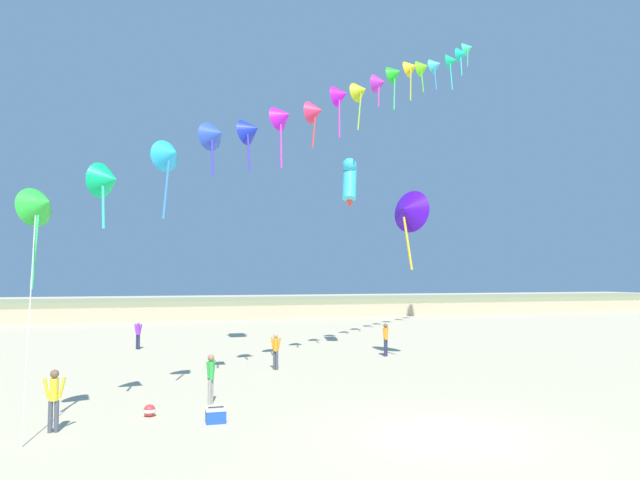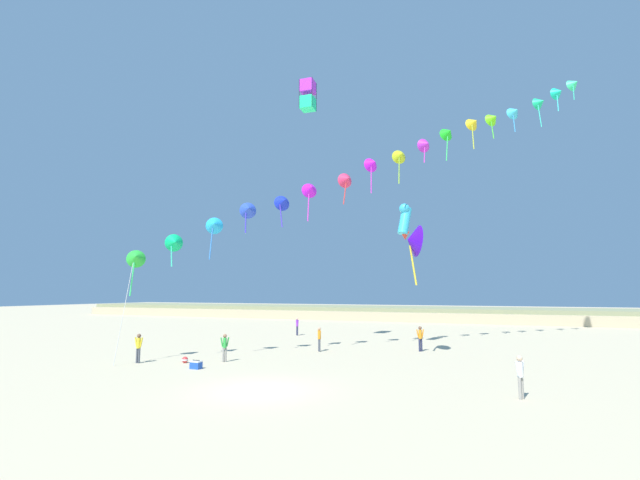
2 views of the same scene
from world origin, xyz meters
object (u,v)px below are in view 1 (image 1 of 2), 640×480
large_kite_high_solo (350,180)px  beach_cooler (216,415)px  person_far_right (54,396)px  person_near_left (138,333)px  large_kite_low_lead (408,210)px  beach_ball (149,411)px  person_near_right (276,348)px  person_mid_center (211,375)px  person_far_center (386,337)px

large_kite_high_solo → beach_cooler: 18.76m
person_far_right → large_kite_high_solo: size_ratio=0.59×
person_near_left → large_kite_low_lead: large_kite_low_lead is taller
large_kite_high_solo → beach_cooler: size_ratio=4.97×
large_kite_low_lead → beach_ball: bearing=-148.8°
person_near_right → large_kite_high_solo: 11.26m
person_far_right → beach_ball: person_far_right is taller
large_kite_high_solo → beach_cooler: bearing=-123.9°
person_near_left → beach_cooler: (2.39, -18.28, -0.76)m
person_far_right → beach_cooler: (4.34, -0.26, -0.76)m
person_near_left → person_mid_center: (2.50, -15.79, -0.03)m
person_far_center → beach_cooler: bearing=-132.1°
person_near_left → beach_cooler: bearing=-82.6°
person_mid_center → beach_ball: bearing=-149.4°
person_far_center → beach_ball: bearing=-140.4°
person_mid_center → beach_cooler: size_ratio=2.84×
large_kite_low_lead → person_far_center: bearing=91.5°
person_far_center → beach_cooler: (-10.28, -11.37, -0.79)m
person_near_right → person_far_right: size_ratio=0.99×
beach_ball → beach_cooler: bearing=-36.3°
beach_cooler → person_far_center: bearing=47.9°
person_far_center → beach_cooler: size_ratio=3.01×
person_near_right → large_kite_low_lead: size_ratio=0.41×
person_mid_center → large_kite_high_solo: size_ratio=0.57×
person_mid_center → beach_ball: size_ratio=4.52×
large_kite_low_lead → beach_cooler: large_kite_low_lead is taller
person_mid_center → large_kite_high_solo: (8.90, 10.94, 8.77)m
beach_cooler → beach_ball: 2.27m
large_kite_low_lead → beach_ball: size_ratio=11.22×
person_near_right → beach_cooler: size_ratio=2.89×
large_kite_low_lead → large_kite_high_solo: (-1.34, 4.71, 2.21)m
person_near_right → person_mid_center: bearing=-119.9°
large_kite_high_solo → person_far_right: bearing=-135.4°
person_near_left → large_kite_high_solo: size_ratio=0.59×
person_far_center → large_kite_high_solo: size_ratio=0.61×
person_near_right → large_kite_low_lead: 9.32m
person_far_center → large_kite_low_lead: (0.07, -2.66, 6.50)m
person_near_left → beach_ball: 16.97m
person_far_right → beach_cooler: person_far_right is taller
person_mid_center → person_far_center: bearing=41.1°
person_far_right → large_kite_high_solo: bearing=44.6°
person_far_right → large_kite_high_solo: large_kite_high_solo is taller
person_near_right → large_kite_low_lead: (6.64, -0.02, 6.54)m
large_kite_low_lead → beach_cooler: bearing=-139.9°
person_mid_center → large_kite_high_solo: bearing=50.9°
large_kite_low_lead → beach_cooler: size_ratio=7.04×
person_near_left → person_far_right: (-1.95, -18.02, 0.00)m
person_far_right → large_kite_high_solo: (13.35, 13.16, 8.74)m
person_mid_center → large_kite_low_lead: size_ratio=0.40×
large_kite_low_lead → person_near_left: bearing=143.1°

